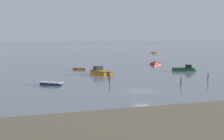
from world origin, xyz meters
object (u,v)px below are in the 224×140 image
rowboat_moored_1 (51,84)px  mooring_post_right (181,81)px  motorboat_moored_2 (99,72)px  sailboat_moored_0 (155,53)px  motorboat_moored_4 (187,69)px  rowboat_moored_0 (79,69)px  motorboat_moored_3 (154,64)px  mooring_post_left (208,77)px  mooring_post_near (110,78)px

rowboat_moored_1 → mooring_post_right: 21.98m
motorboat_moored_2 → sailboat_moored_0: bearing=-50.5°
motorboat_moored_4 → rowboat_moored_0: bearing=176.3°
sailboat_moored_0 → motorboat_moored_4: (-26.67, -71.54, 0.12)m
motorboat_moored_4 → mooring_post_right: 23.35m
rowboat_moored_0 → motorboat_moored_3: size_ratio=0.82×
motorboat_moored_4 → rowboat_moored_1: bearing=-141.3°
mooring_post_left → rowboat_moored_0: bearing=123.8°
mooring_post_near → motorboat_moored_4: bearing=27.3°
rowboat_moored_0 → motorboat_moored_2: bearing=137.9°
motorboat_moored_3 → mooring_post_right: (-12.75, -35.92, 0.55)m
motorboat_moored_3 → mooring_post_left: size_ratio=2.56×
rowboat_moored_1 → mooring_post_near: 10.34m
motorboat_moored_2 → mooring_post_near: bearing=156.2°
motorboat_moored_4 → mooring_post_right: (-13.20, -19.26, 0.42)m
sailboat_moored_0 → mooring_post_right: sailboat_moored_0 is taller
sailboat_moored_0 → motorboat_moored_2: bearing=55.8°
sailboat_moored_0 → mooring_post_near: size_ratio=2.73×
mooring_post_left → motorboat_moored_4: bearing=70.3°
rowboat_moored_0 → motorboat_moored_2: motorboat_moored_2 is taller
sailboat_moored_0 → mooring_post_left: size_ratio=2.88×
rowboat_moored_1 → motorboat_moored_2: size_ratio=0.63×
mooring_post_right → motorboat_moored_4: bearing=55.6°
sailboat_moored_0 → motorboat_moored_4: bearing=69.8°
rowboat_moored_1 → mooring_post_left: bearing=-150.9°
rowboat_moored_0 → sailboat_moored_0: (50.56, 61.03, 0.06)m
motorboat_moored_2 → mooring_post_right: (8.46, -20.13, 0.38)m
motorboat_moored_2 → mooring_post_right: motorboat_moored_2 is taller
rowboat_moored_1 → mooring_post_left: size_ratio=2.48×
rowboat_moored_0 → mooring_post_right: bearing=144.6°
mooring_post_near → mooring_post_right: size_ratio=1.05×
sailboat_moored_0 → mooring_post_near: 97.49m
mooring_post_right → mooring_post_near: bearing=145.0°
motorboat_moored_3 → motorboat_moored_2: bearing=2.7°
rowboat_moored_1 → motorboat_moored_3: motorboat_moored_3 is taller
sailboat_moored_0 → motorboat_moored_4: size_ratio=0.82×
motorboat_moored_3 → rowboat_moored_0: bearing=-19.3°
rowboat_moored_1 → mooring_post_right: (20.53, -7.83, 0.57)m
motorboat_moored_3 → mooring_post_left: mooring_post_left is taller
rowboat_moored_0 → motorboat_moored_3: bearing=-130.4°
rowboat_moored_1 → mooring_post_right: bearing=-161.6°
rowboat_moored_0 → mooring_post_left: 32.42m
rowboat_moored_1 → motorboat_moored_2: 17.24m
rowboat_moored_1 → sailboat_moored_0: 102.62m
mooring_post_left → rowboat_moored_1: bearing=169.8°
motorboat_moored_2 → sailboat_moored_0: size_ratio=1.38×
motorboat_moored_2 → motorboat_moored_4: bearing=-108.4°
motorboat_moored_2 → motorboat_moored_4: motorboat_moored_2 is taller
rowboat_moored_1 → sailboat_moored_0: sailboat_moored_0 is taller
motorboat_moored_3 → mooring_post_near: (-22.98, -28.77, 0.58)m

